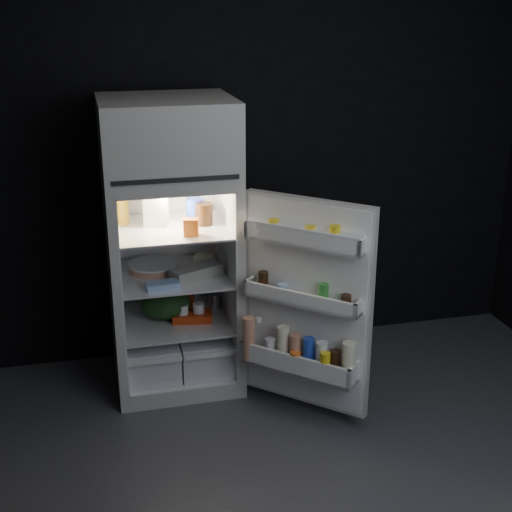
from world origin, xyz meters
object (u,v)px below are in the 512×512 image
object	(u,v)px
refrigerator	(171,236)
milk_jug	(156,206)
egg_carton	(196,272)
yogurt_tray	(192,317)
fridge_door	(305,309)

from	to	relation	value
refrigerator	milk_jug	bearing A→B (deg)	168.24
egg_carton	yogurt_tray	size ratio (longest dim) A/B	1.30
fridge_door	egg_carton	xyz separation A→B (m)	(-0.52, 0.50, 0.08)
yogurt_tray	fridge_door	bearing A→B (deg)	-35.68
refrigerator	yogurt_tray	xyz separation A→B (m)	(0.10, -0.09, -0.50)
milk_jug	egg_carton	world-z (taller)	milk_jug
fridge_door	egg_carton	bearing A→B (deg)	136.43
refrigerator	fridge_door	world-z (taller)	refrigerator
milk_jug	egg_carton	size ratio (longest dim) A/B	0.76
refrigerator	fridge_door	size ratio (longest dim) A/B	1.46
refrigerator	fridge_door	xyz separation A→B (m)	(0.65, -0.64, -0.27)
refrigerator	yogurt_tray	size ratio (longest dim) A/B	7.34
fridge_door	yogurt_tray	bearing A→B (deg)	135.16
fridge_door	milk_jug	world-z (taller)	fridge_door
refrigerator	milk_jug	world-z (taller)	refrigerator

